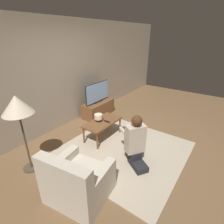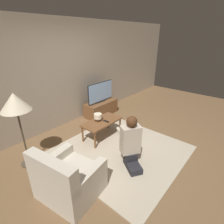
{
  "view_description": "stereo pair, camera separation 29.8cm",
  "coord_description": "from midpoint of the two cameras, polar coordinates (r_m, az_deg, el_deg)",
  "views": [
    {
      "loc": [
        -2.6,
        -1.57,
        2.23
      ],
      "look_at": [
        0.41,
        0.6,
        0.57
      ],
      "focal_mm": 28.0,
      "sensor_mm": 36.0,
      "label": 1
    },
    {
      "loc": [
        -2.41,
        -1.8,
        2.23
      ],
      "look_at": [
        0.41,
        0.6,
        0.57
      ],
      "focal_mm": 28.0,
      "sensor_mm": 36.0,
      "label": 2
    }
  ],
  "objects": [
    {
      "name": "coffee_table",
      "position": [
        3.97,
        -5.24,
        -3.71
      ],
      "size": [
        0.93,
        0.47,
        0.43
      ],
      "color": "brown",
      "rests_on": "ground_plane"
    },
    {
      "name": "rug",
      "position": [
        3.75,
        1.58,
        -12.25
      ],
      "size": [
        2.29,
        2.34,
        0.02
      ],
      "color": "#BCAD93",
      "rests_on": "ground_plane"
    },
    {
      "name": "floor_lamp",
      "position": [
        3.14,
        -30.97,
        1.2
      ],
      "size": [
        0.48,
        0.48,
        1.39
      ],
      "color": "#4C4233",
      "rests_on": "ground_plane"
    },
    {
      "name": "person_kneeling",
      "position": [
        3.16,
        4.94,
        -9.3
      ],
      "size": [
        0.62,
        0.77,
        0.97
      ],
      "rotation": [
        0.0,
        0.0,
        2.57
      ],
      "color": "#232328",
      "rests_on": "rug"
    },
    {
      "name": "ground_plane",
      "position": [
        3.75,
        1.58,
        -12.35
      ],
      "size": [
        10.0,
        10.0,
        0.0
      ],
      "primitive_type": "plane",
      "color": "brown"
    },
    {
      "name": "remote",
      "position": [
        3.92,
        -3.84,
        -3.12
      ],
      "size": [
        0.04,
        0.15,
        0.02
      ],
      "color": "black",
      "rests_on": "coffee_table"
    },
    {
      "name": "tv_stand",
      "position": [
        5.21,
        -6.2,
        1.11
      ],
      "size": [
        1.01,
        0.45,
        0.41
      ],
      "color": "brown",
      "rests_on": "ground_plane"
    },
    {
      "name": "wall_back",
      "position": [
        4.49,
        -19.37,
        10.84
      ],
      "size": [
        10.0,
        0.06,
        2.6
      ],
      "color": "tan",
      "rests_on": "ground_plane"
    },
    {
      "name": "armchair",
      "position": [
        2.79,
        -14.33,
        -21.42
      ],
      "size": [
        0.87,
        0.93,
        0.83
      ],
      "rotation": [
        0.0,
        0.0,
        1.72
      ],
      "color": "beige",
      "rests_on": "ground_plane"
    },
    {
      "name": "table_lamp",
      "position": [
        3.92,
        -6.62,
        -1.69
      ],
      "size": [
        0.18,
        0.18,
        0.17
      ],
      "color": "#4C3823",
      "rests_on": "coffee_table"
    },
    {
      "name": "tv",
      "position": [
        5.03,
        -6.48,
        6.35
      ],
      "size": [
        0.94,
        0.08,
        0.58
      ],
      "color": "black",
      "rests_on": "tv_stand"
    }
  ]
}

